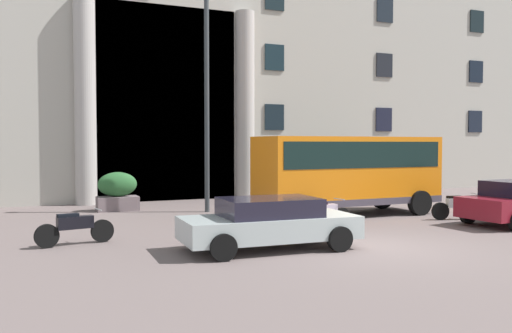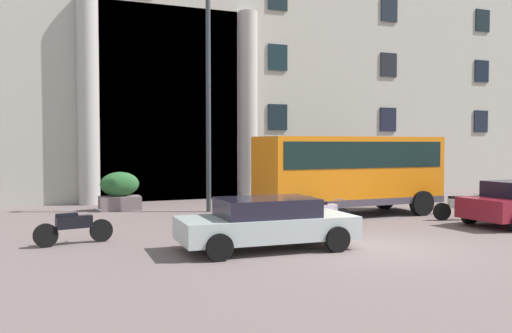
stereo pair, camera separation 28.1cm
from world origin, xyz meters
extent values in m
cube|color=#655755|center=(0.00, 0.00, -0.06)|extent=(80.00, 64.00, 0.12)
cube|color=#ACA79C|center=(0.00, 17.50, 8.87)|extent=(41.03, 9.00, 17.74)
cube|color=black|center=(-2.02, 13.06, 4.43)|extent=(6.40, 0.12, 8.85)
cylinder|color=#AAA4A0|center=(-5.68, 12.75, 4.43)|extent=(0.90, 0.90, 8.85)
cylinder|color=#ACA49F|center=(1.63, 12.75, 4.43)|extent=(0.90, 0.90, 8.85)
cube|color=black|center=(3.28, 12.96, 3.90)|extent=(1.02, 0.08, 1.27)
cube|color=black|center=(9.85, 12.96, 3.90)|extent=(1.02, 0.08, 1.27)
cube|color=black|center=(16.41, 12.96, 3.90)|extent=(1.02, 0.08, 1.27)
cube|color=#14242C|center=(3.28, 12.96, 6.83)|extent=(1.02, 0.08, 1.27)
cube|color=black|center=(9.85, 12.96, 6.83)|extent=(1.02, 0.08, 1.27)
cube|color=black|center=(16.41, 12.96, 6.83)|extent=(1.02, 0.08, 1.27)
cube|color=#1C232C|center=(9.85, 12.96, 9.76)|extent=(1.02, 0.08, 1.27)
cube|color=black|center=(16.41, 12.96, 9.76)|extent=(1.02, 0.08, 1.27)
cube|color=orange|center=(2.70, 5.50, 1.65)|extent=(6.80, 2.28, 2.40)
cube|color=black|center=(2.70, 5.50, 2.21)|extent=(6.39, 2.31, 0.91)
cube|color=black|center=(6.02, 5.54, 2.01)|extent=(0.08, 1.85, 1.14)
cube|color=#463F4B|center=(2.70, 5.50, 0.57)|extent=(6.80, 2.32, 0.24)
cylinder|color=black|center=(5.05, 6.63, 0.45)|extent=(0.90, 0.29, 0.90)
cylinder|color=black|center=(5.08, 4.42, 0.45)|extent=(0.90, 0.29, 0.90)
cylinder|color=black|center=(0.31, 6.58, 0.45)|extent=(0.90, 0.29, 0.90)
cylinder|color=black|center=(0.34, 4.37, 0.45)|extent=(0.90, 0.29, 0.90)
cylinder|color=#A09221|center=(7.14, 7.60, 1.27)|extent=(0.08, 0.08, 2.55)
cube|color=yellow|center=(7.14, 7.57, 2.30)|extent=(0.44, 0.03, 0.60)
cube|color=slate|center=(6.51, 10.79, 0.24)|extent=(2.16, 0.85, 0.48)
ellipsoid|color=#1C5821|center=(6.51, 10.79, 1.01)|extent=(2.07, 0.77, 1.05)
cube|color=gray|center=(2.12, 10.32, 0.29)|extent=(1.96, 0.82, 0.59)
ellipsoid|color=#246A3A|center=(2.12, 10.32, 0.97)|extent=(1.88, 0.74, 0.76)
cube|color=slate|center=(-4.78, 10.19, 0.27)|extent=(1.56, 0.85, 0.54)
ellipsoid|color=#295B2E|center=(-4.78, 10.19, 1.02)|extent=(1.50, 0.77, 0.95)
cube|color=#ADB9B8|center=(-2.58, 0.91, 0.55)|extent=(4.39, 1.97, 0.55)
cube|color=black|center=(-2.58, 0.91, 1.04)|extent=(2.40, 1.67, 0.45)
cylinder|color=black|center=(-1.07, 1.74, 0.31)|extent=(0.63, 0.23, 0.62)
cylinder|color=black|center=(-1.15, -0.05, 0.31)|extent=(0.63, 0.23, 0.62)
cylinder|color=black|center=(-4.01, 1.86, 0.31)|extent=(0.63, 0.23, 0.62)
cylinder|color=black|center=(-4.09, 0.08, 0.31)|extent=(0.63, 0.23, 0.62)
cylinder|color=black|center=(5.16, 2.20, 0.31)|extent=(0.63, 0.24, 0.62)
cylinder|color=black|center=(0.99, 3.20, 0.30)|extent=(0.60, 0.14, 0.60)
cylinder|color=black|center=(-0.38, 3.12, 0.30)|extent=(0.61, 0.16, 0.60)
cube|color=#BCACC1|center=(0.30, 3.16, 0.58)|extent=(0.89, 0.29, 0.32)
cube|color=black|center=(0.12, 3.15, 0.76)|extent=(0.53, 0.23, 0.12)
cylinder|color=#A5A5A8|center=(0.88, 3.20, 0.88)|extent=(0.06, 0.55, 0.03)
cylinder|color=black|center=(6.22, 2.80, 0.30)|extent=(0.61, 0.25, 0.60)
cylinder|color=black|center=(4.89, 3.17, 0.30)|extent=(0.61, 0.27, 0.60)
cube|color=white|center=(5.56, 2.99, 0.58)|extent=(0.92, 0.46, 0.32)
cube|color=black|center=(5.38, 3.03, 0.76)|extent=(0.55, 0.33, 0.12)
cylinder|color=#A5A5A8|center=(6.12, 2.83, 0.88)|extent=(0.17, 0.54, 0.03)
cylinder|color=black|center=(-6.22, 3.51, 0.30)|extent=(0.61, 0.22, 0.60)
cylinder|color=black|center=(-7.60, 3.23, 0.30)|extent=(0.61, 0.24, 0.60)
cube|color=black|center=(-6.91, 3.37, 0.58)|extent=(0.93, 0.41, 0.32)
cube|color=black|center=(-7.09, 3.34, 0.76)|extent=(0.55, 0.30, 0.12)
cylinder|color=#A5A5A8|center=(-6.33, 3.49, 0.88)|extent=(0.14, 0.55, 0.03)
cylinder|color=#33393D|center=(-1.71, 8.42, 4.10)|extent=(0.18, 0.18, 8.21)
camera|label=1|loc=(-8.09, -10.98, 2.60)|focal=37.62mm
camera|label=2|loc=(-7.83, -11.09, 2.60)|focal=37.62mm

